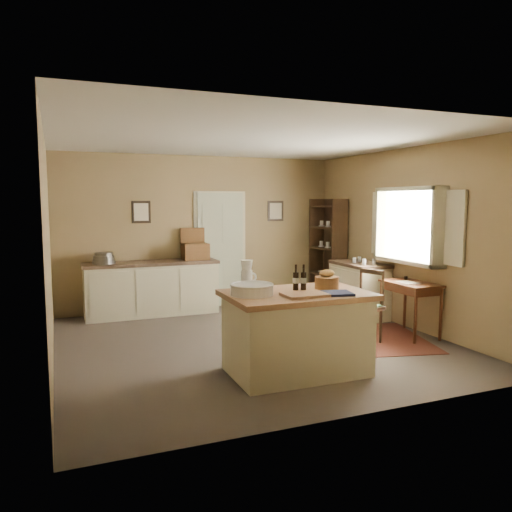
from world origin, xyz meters
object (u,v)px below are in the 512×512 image
(desk_chair, at_px, (362,308))
(shelving_unit, at_px, (330,251))
(work_island, at_px, (296,330))
(right_cabinet, at_px, (359,289))
(sideboard, at_px, (152,286))
(writing_desk, at_px, (410,289))

(desk_chair, height_order, shelving_unit, shelving_unit)
(work_island, bearing_deg, shelving_unit, 54.96)
(work_island, bearing_deg, desk_chair, 28.80)
(right_cabinet, bearing_deg, work_island, -136.79)
(sideboard, relative_size, right_cabinet, 2.10)
(sideboard, distance_m, right_cabinet, 3.45)
(work_island, distance_m, desk_chair, 1.53)
(shelving_unit, bearing_deg, right_cabinet, -97.04)
(sideboard, bearing_deg, shelving_unit, -3.48)
(writing_desk, relative_size, right_cabinet, 0.79)
(desk_chair, bearing_deg, shelving_unit, 50.72)
(sideboard, bearing_deg, desk_chair, -50.26)
(right_cabinet, bearing_deg, shelving_unit, 82.96)
(work_island, height_order, desk_chair, work_island)
(work_island, xyz_separation_m, writing_desk, (2.19, 0.78, 0.18))
(work_island, relative_size, shelving_unit, 0.81)
(desk_chair, distance_m, right_cabinet, 1.58)
(sideboard, relative_size, writing_desk, 2.65)
(writing_desk, distance_m, shelving_unit, 2.53)
(desk_chair, relative_size, right_cabinet, 0.91)
(writing_desk, relative_size, shelving_unit, 0.43)
(writing_desk, height_order, shelving_unit, shelving_unit)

